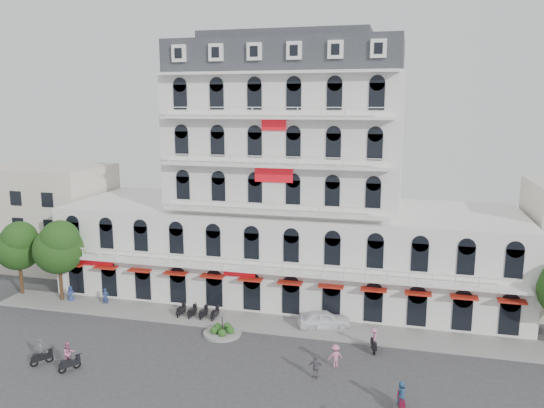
{
  "coord_description": "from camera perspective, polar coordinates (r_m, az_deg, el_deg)",
  "views": [
    {
      "loc": [
        11.35,
        -33.63,
        19.19
      ],
      "look_at": [
        0.32,
        10.0,
        10.67
      ],
      "focal_mm": 35.0,
      "sensor_mm": 36.0,
      "label": 1
    }
  ],
  "objects": [
    {
      "name": "ground",
      "position": [
        40.35,
        -4.11,
        -17.71
      ],
      "size": [
        120.0,
        120.0,
        0.0
      ],
      "primitive_type": "plane",
      "color": "#38383A",
      "rests_on": "ground"
    },
    {
      "name": "pedestrian_far",
      "position": [
        54.34,
        -17.47,
        -9.52
      ],
      "size": [
        0.73,
        0.61,
        1.71
      ],
      "primitive_type": "imported",
      "rotation": [
        0.0,
        0.0,
        0.38
      ],
      "color": "navy",
      "rests_on": "ground"
    },
    {
      "name": "parked_scooter_row",
      "position": [
        49.82,
        -7.97,
        -12.05
      ],
      "size": [
        4.4,
        1.8,
        1.1
      ],
      "primitive_type": null,
      "color": "black",
      "rests_on": "ground"
    },
    {
      "name": "tree_west_outer",
      "position": [
        59.03,
        -25.62,
        -3.92
      ],
      "size": [
        4.5,
        4.48,
        7.76
      ],
      "color": "#382314",
      "rests_on": "ground"
    },
    {
      "name": "pedestrian_left",
      "position": [
        56.4,
        -20.84,
        -9.04
      ],
      "size": [
        0.9,
        0.72,
        1.61
      ],
      "primitive_type": "imported",
      "rotation": [
        0.0,
        0.0,
        0.29
      ],
      "color": "navy",
      "rests_on": "ground"
    },
    {
      "name": "pedestrian_right",
      "position": [
        41.0,
        6.83,
        -15.92
      ],
      "size": [
        1.29,
        1.08,
        1.73
      ],
      "primitive_type": "imported",
      "rotation": [
        0.0,
        0.0,
        3.61
      ],
      "color": "#D57093",
      "rests_on": "ground"
    },
    {
      "name": "rider_center",
      "position": [
        43.64,
        10.89,
        -14.13
      ],
      "size": [
        0.71,
        1.69,
        1.94
      ],
      "rotation": [
        0.0,
        0.0,
        4.89
      ],
      "color": "black",
      "rests_on": "ground"
    },
    {
      "name": "traffic_island",
      "position": [
        46.21,
        -5.36,
        -13.52
      ],
      "size": [
        3.2,
        3.2,
        1.6
      ],
      "color": "gray",
      "rests_on": "ground"
    },
    {
      "name": "tree_west_inner",
      "position": [
        55.54,
        -21.99,
        -4.16
      ],
      "size": [
        4.76,
        4.76,
        8.25
      ],
      "color": "#382314",
      "rests_on": "ground"
    },
    {
      "name": "sidewalk",
      "position": [
        48.08,
        -0.67,
        -12.7
      ],
      "size": [
        53.0,
        4.0,
        0.16
      ],
      "primitive_type": "cube",
      "color": "gray",
      "rests_on": "ground"
    },
    {
      "name": "flank_building_west",
      "position": [
        68.99,
        -22.99,
        -1.17
      ],
      "size": [
        14.0,
        10.0,
        12.0
      ],
      "primitive_type": "cube",
      "color": "beige",
      "rests_on": "ground"
    },
    {
      "name": "rider_west",
      "position": [
        44.52,
        -23.56,
        -14.51
      ],
      "size": [
        1.19,
        1.42,
        2.02
      ],
      "rotation": [
        0.0,
        0.0,
        0.92
      ],
      "color": "black",
      "rests_on": "ground"
    },
    {
      "name": "pedestrian_mid",
      "position": [
        39.38,
        4.75,
        -17.07
      ],
      "size": [
        1.01,
        0.43,
        1.71
      ],
      "primitive_type": "imported",
      "rotation": [
        0.0,
        0.0,
        3.15
      ],
      "color": "#5D5B63",
      "rests_on": "ground"
    },
    {
      "name": "main_building",
      "position": [
        53.66,
        1.77,
        0.81
      ],
      "size": [
        45.0,
        15.0,
        25.8
      ],
      "color": "silver",
      "rests_on": "ground"
    },
    {
      "name": "rider_southwest",
      "position": [
        42.7,
        -21.0,
        -15.01
      ],
      "size": [
        1.1,
        1.5,
        2.26
      ],
      "rotation": [
        0.0,
        0.0,
        1.01
      ],
      "color": "black",
      "rests_on": "ground"
    },
    {
      "name": "rider_east",
      "position": [
        36.62,
        13.75,
        -19.44
      ],
      "size": [
        0.58,
        1.7,
        2.01
      ],
      "rotation": [
        0.0,
        0.0,
        1.69
      ],
      "color": "maroon",
      "rests_on": "ground"
    },
    {
      "name": "parked_car",
      "position": [
        47.31,
        5.6,
        -12.24
      ],
      "size": [
        4.93,
        3.33,
        1.56
      ],
      "primitive_type": "imported",
      "rotation": [
        0.0,
        0.0,
        1.93
      ],
      "color": "white",
      "rests_on": "ground"
    }
  ]
}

